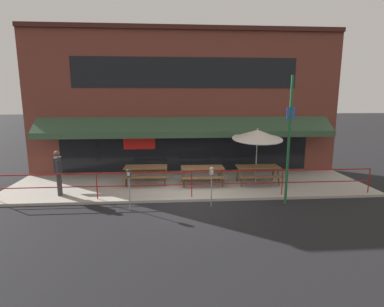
# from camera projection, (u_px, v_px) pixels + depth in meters

# --- Properties ---
(ground_plane) EXTENTS (120.00, 120.00, 0.00)m
(ground_plane) POSITION_uv_depth(u_px,v_px,m) (192.00, 202.00, 10.91)
(ground_plane) COLOR black
(patio_deck) EXTENTS (15.00, 4.00, 0.10)m
(patio_deck) POSITION_uv_depth(u_px,v_px,m) (189.00, 185.00, 12.86)
(patio_deck) COLOR #ADA89E
(patio_deck) RESTS_ON ground
(restaurant_building) EXTENTS (15.00, 1.60, 6.99)m
(restaurant_building) POSITION_uv_depth(u_px,v_px,m) (186.00, 103.00, 14.41)
(restaurant_building) COLOR brown
(restaurant_building) RESTS_ON ground
(patio_railing) EXTENTS (13.84, 0.04, 0.97)m
(patio_railing) POSITION_uv_depth(u_px,v_px,m) (192.00, 179.00, 11.05)
(patio_railing) COLOR maroon
(patio_railing) RESTS_ON patio_deck
(picnic_table_left) EXTENTS (1.80, 1.42, 0.76)m
(picnic_table_left) POSITION_uv_depth(u_px,v_px,m) (146.00, 170.00, 12.76)
(picnic_table_left) COLOR brown
(picnic_table_left) RESTS_ON patio_deck
(picnic_table_centre) EXTENTS (1.80, 1.42, 0.76)m
(picnic_table_centre) POSITION_uv_depth(u_px,v_px,m) (202.00, 171.00, 12.66)
(picnic_table_centre) COLOR brown
(picnic_table_centre) RESTS_ON patio_deck
(picnic_table_right) EXTENTS (1.80, 1.42, 0.76)m
(picnic_table_right) POSITION_uv_depth(u_px,v_px,m) (258.00, 170.00, 12.80)
(picnic_table_right) COLOR brown
(picnic_table_right) RESTS_ON patio_deck
(patio_umbrella_right) EXTENTS (2.14, 2.14, 2.40)m
(patio_umbrella_right) POSITION_uv_depth(u_px,v_px,m) (257.00, 135.00, 12.80)
(patio_umbrella_right) COLOR #B7B2A8
(patio_umbrella_right) RESTS_ON patio_deck
(pedestrian_walking) EXTENTS (0.32, 0.61, 1.71)m
(pedestrian_walking) POSITION_uv_depth(u_px,v_px,m) (58.00, 170.00, 11.22)
(pedestrian_walking) COLOR #333338
(pedestrian_walking) RESTS_ON patio_deck
(parking_meter_near) EXTENTS (0.15, 0.16, 1.42)m
(parking_meter_near) POSITION_uv_depth(u_px,v_px,m) (129.00, 177.00, 9.96)
(parking_meter_near) COLOR gray
(parking_meter_near) RESTS_ON ground
(parking_meter_far) EXTENTS (0.15, 0.16, 1.42)m
(parking_meter_far) POSITION_uv_depth(u_px,v_px,m) (212.00, 175.00, 10.23)
(parking_meter_far) COLOR gray
(parking_meter_far) RESTS_ON ground
(street_sign_pole) EXTENTS (0.28, 0.09, 4.49)m
(street_sign_pole) POSITION_uv_depth(u_px,v_px,m) (289.00, 140.00, 10.28)
(street_sign_pole) COLOR #1E6033
(street_sign_pole) RESTS_ON ground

